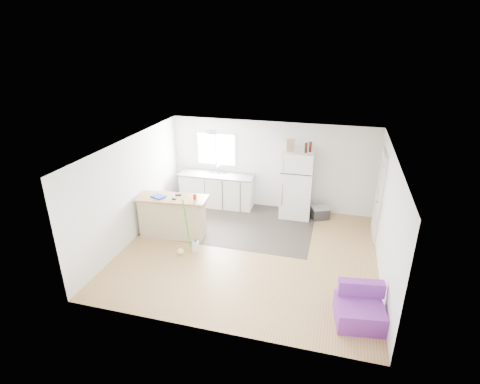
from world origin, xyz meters
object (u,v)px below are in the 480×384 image
Objects in this scene: mop at (182,245)px; refrigerator at (297,184)px; bottle_right at (310,147)px; cleaner_jug at (196,246)px; red_cup at (195,197)px; kitchen_cabinets at (217,189)px; bottle_left at (306,148)px; purple_seat at (359,309)px; peninsula at (173,216)px; cardboard_box at (290,145)px; blue_tray at (158,196)px; cooler at (320,212)px.

refrigerator is at bearing 44.26° from mop.
refrigerator is 7.12× the size of bottle_right.
cleaner_jug is 1.13m from red_cup.
cleaner_jug is (0.32, -2.48, -0.34)m from kitchen_cabinets.
bottle_right is at bearing 53.63° from bottle_left.
mop reaches higher than purple_seat.
peninsula is 3.63m from bottle_left.
red_cup is (-2.11, -1.81, 0.17)m from refrigerator.
cardboard_box reaches higher than mop.
bottle_left is at bearing 102.40° from purple_seat.
peninsula is 0.59m from blue_tray.
purple_seat is at bearing -27.64° from red_cup.
kitchen_cabinets is 1.17× the size of refrigerator.
kitchen_cabinets is at bearing 178.77° from bottle_right.
peninsula is 1.94× the size of purple_seat.
purple_seat is at bearing -23.34° from mop.
purple_seat is 2.88× the size of blue_tray.
kitchen_cabinets reaches higher than cooler.
purple_seat is at bearing -71.05° from bottle_right.
refrigerator is at bearing -3.17° from kitchen_cabinets.
kitchen_cabinets is at bearing 70.94° from peninsula.
cooler is 3.78m from mop.
cardboard_box is at bearing -170.86° from bottle_right.
kitchen_cabinets is at bearing 85.43° from mop.
red_cup is 0.86m from blue_tray.
cardboard_box reaches higher than cooler.
cleaner_jug is 1.47m from blue_tray.
peninsula is at bearing 120.48° from mop.
cooler reaches higher than cleaner_jug.
bottle_right is (2.95, 1.87, 1.40)m from peninsula.
red_cup is 2.71m from cardboard_box.
bottle_left is at bearing 25.95° from peninsula.
red_cup is (-0.22, 0.61, 0.93)m from cleaner_jug.
bottle_left reaches higher than refrigerator.
purple_seat is at bearing -64.11° from cardboard_box.
bottle_right is (2.38, 1.82, 0.85)m from red_cup.
kitchen_cabinets is 1.98m from peninsula.
peninsula is 1.04m from cleaner_jug.
cardboard_box reaches higher than kitchen_cabinets.
bottle_left is (0.40, -0.04, -0.03)m from cardboard_box.
blue_tray is (-1.07, 0.48, 0.89)m from cleaner_jug.
cardboard_box is 1.20× the size of bottle_left.
mop is 5.52× the size of bottle_left.
cleaner_jug is 1.20× the size of bottle_right.
cardboard_box reaches higher than blue_tray.
kitchen_cabinets is 6.97× the size of blue_tray.
refrigerator is 1.04m from bottle_left.
bottle_left is (2.39, -0.18, 1.43)m from kitchen_cabinets.
purple_seat is (1.56, -3.73, -0.66)m from refrigerator.
cleaner_jug is 1.20× the size of bottle_left.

